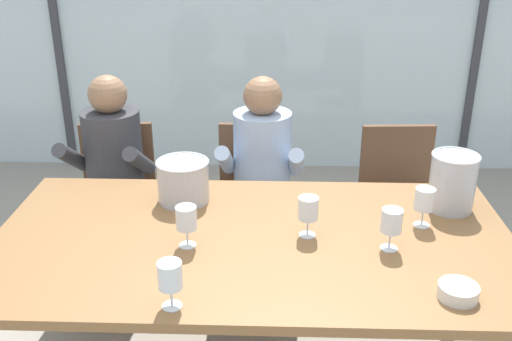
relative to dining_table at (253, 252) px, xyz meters
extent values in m
plane|color=#9E9384|center=(0.00, 1.00, -0.68)|extent=(14.00, 14.00, 0.00)
cube|color=silver|center=(0.00, 2.55, 0.62)|extent=(7.36, 0.03, 2.60)
cube|color=#38383D|center=(-1.66, 2.53, 0.62)|extent=(0.06, 0.06, 2.60)
cube|color=#38383D|center=(1.66, 2.53, 0.62)|extent=(0.06, 0.06, 2.60)
cube|color=#568942|center=(0.00, 6.47, 0.05)|extent=(13.36, 2.40, 1.47)
cube|color=olive|center=(0.00, 0.00, 0.05)|extent=(2.16, 1.13, 0.04)
cylinder|color=olive|center=(-0.98, 0.46, -0.33)|extent=(0.07, 0.07, 0.71)
cylinder|color=olive|center=(0.98, 0.46, -0.33)|extent=(0.07, 0.07, 0.71)
cube|color=brown|center=(-0.82, 0.86, -0.24)|extent=(0.48, 0.48, 0.03)
cube|color=brown|center=(-0.84, 1.06, -0.02)|extent=(0.42, 0.08, 0.42)
cylinder|color=brown|center=(-0.99, 0.65, -0.47)|extent=(0.04, 0.04, 0.43)
cylinder|color=brown|center=(-0.61, 0.69, -0.47)|extent=(0.04, 0.04, 0.43)
cylinder|color=brown|center=(-1.03, 1.03, -0.47)|extent=(0.04, 0.04, 0.43)
cylinder|color=brown|center=(-0.65, 1.07, -0.47)|extent=(0.04, 0.04, 0.43)
cube|color=brown|center=(-0.04, 0.88, -0.24)|extent=(0.45, 0.45, 0.03)
cube|color=brown|center=(-0.03, 1.08, -0.02)|extent=(0.42, 0.05, 0.42)
cylinder|color=brown|center=(-0.23, 0.69, -0.47)|extent=(0.04, 0.04, 0.43)
cylinder|color=brown|center=(0.15, 0.68, -0.47)|extent=(0.04, 0.04, 0.43)
cylinder|color=brown|center=(-0.22, 1.07, -0.47)|extent=(0.04, 0.04, 0.43)
cylinder|color=brown|center=(0.16, 1.06, -0.47)|extent=(0.04, 0.04, 0.43)
cube|color=brown|center=(0.81, 0.88, -0.24)|extent=(0.46, 0.46, 0.03)
cube|color=brown|center=(0.79, 1.08, -0.02)|extent=(0.42, 0.06, 0.42)
cylinder|color=brown|center=(0.63, 0.68, -0.47)|extent=(0.04, 0.04, 0.43)
cylinder|color=brown|center=(1.01, 0.70, -0.47)|extent=(0.04, 0.04, 0.43)
cylinder|color=brown|center=(0.61, 1.06, -0.47)|extent=(0.04, 0.04, 0.43)
cylinder|color=brown|center=(0.98, 1.08, -0.47)|extent=(0.04, 0.04, 0.43)
cylinder|color=#38383D|center=(-0.82, 0.91, 0.05)|extent=(0.35, 0.35, 0.52)
sphere|color=#936B4C|center=(-0.82, 0.91, 0.41)|extent=(0.21, 0.21, 0.21)
cube|color=#47423D|center=(-0.93, 0.72, -0.21)|extent=(0.17, 0.41, 0.13)
cube|color=#47423D|center=(-0.75, 0.71, -0.21)|extent=(0.17, 0.41, 0.13)
cylinder|color=#47423D|center=(-0.95, 0.52, -0.46)|extent=(0.10, 0.10, 0.46)
cylinder|color=#47423D|center=(-0.77, 0.51, -0.46)|extent=(0.10, 0.10, 0.46)
cylinder|color=#38383D|center=(-1.02, 0.81, 0.08)|extent=(0.11, 0.33, 0.26)
cylinder|color=#38383D|center=(-0.64, 0.78, 0.08)|extent=(0.11, 0.33, 0.26)
cylinder|color=#9EB2D1|center=(0.02, 0.91, 0.05)|extent=(0.33, 0.33, 0.52)
sphere|color=#936B4C|center=(0.02, 0.91, 0.41)|extent=(0.21, 0.21, 0.21)
cube|color=#47423D|center=(-0.08, 0.72, -0.21)|extent=(0.15, 0.41, 0.13)
cube|color=#47423D|center=(0.10, 0.71, -0.21)|extent=(0.15, 0.41, 0.13)
cylinder|color=#47423D|center=(-0.09, 0.52, -0.46)|extent=(0.10, 0.10, 0.46)
cylinder|color=#47423D|center=(0.09, 0.51, -0.46)|extent=(0.10, 0.10, 0.46)
cylinder|color=#9EB2D1|center=(-0.18, 0.80, 0.08)|extent=(0.09, 0.33, 0.26)
cylinder|color=#9EB2D1|center=(0.20, 0.79, 0.08)|extent=(0.09, 0.33, 0.26)
cylinder|color=#B7B7BC|center=(0.88, 0.30, 0.20)|extent=(0.20, 0.20, 0.26)
torus|color=silver|center=(0.88, 0.30, 0.32)|extent=(0.21, 0.21, 0.01)
cylinder|color=#B7B7BC|center=(-0.34, 0.34, 0.16)|extent=(0.24, 0.24, 0.19)
torus|color=silver|center=(-0.34, 0.34, 0.26)|extent=(0.24, 0.24, 0.01)
cylinder|color=silver|center=(0.72, -0.39, 0.09)|extent=(0.14, 0.14, 0.05)
cylinder|color=silver|center=(0.54, -0.07, 0.07)|extent=(0.07, 0.07, 0.00)
cylinder|color=silver|center=(0.54, -0.07, 0.11)|extent=(0.01, 0.01, 0.07)
cylinder|color=silver|center=(0.54, -0.07, 0.19)|extent=(0.08, 0.08, 0.09)
cylinder|color=#560C1E|center=(0.54, -0.07, 0.17)|extent=(0.07, 0.07, 0.04)
cylinder|color=silver|center=(0.22, 0.03, 0.07)|extent=(0.07, 0.07, 0.00)
cylinder|color=silver|center=(0.22, 0.03, 0.11)|extent=(0.01, 0.01, 0.07)
cylinder|color=silver|center=(0.22, 0.03, 0.19)|extent=(0.08, 0.08, 0.09)
cylinder|color=maroon|center=(0.22, 0.03, 0.17)|extent=(0.07, 0.07, 0.04)
cylinder|color=silver|center=(-0.26, -0.07, 0.07)|extent=(0.07, 0.07, 0.00)
cylinder|color=silver|center=(-0.26, -0.07, 0.11)|extent=(0.01, 0.01, 0.07)
cylinder|color=silver|center=(-0.26, -0.07, 0.19)|extent=(0.08, 0.08, 0.09)
cylinder|color=maroon|center=(-0.26, -0.07, 0.17)|extent=(0.07, 0.07, 0.04)
cylinder|color=silver|center=(-0.26, -0.47, 0.07)|extent=(0.07, 0.07, 0.00)
cylinder|color=silver|center=(-0.26, -0.47, 0.11)|extent=(0.01, 0.01, 0.07)
cylinder|color=silver|center=(-0.26, -0.47, 0.19)|extent=(0.08, 0.08, 0.09)
cylinder|color=#560C1E|center=(-0.26, -0.47, 0.17)|extent=(0.07, 0.07, 0.04)
cylinder|color=silver|center=(0.72, 0.13, 0.07)|extent=(0.07, 0.07, 0.00)
cylinder|color=silver|center=(0.72, 0.13, 0.11)|extent=(0.01, 0.01, 0.07)
cylinder|color=silver|center=(0.72, 0.13, 0.19)|extent=(0.08, 0.08, 0.09)
cylinder|color=#E0D184|center=(0.72, 0.13, 0.17)|extent=(0.07, 0.07, 0.04)
camera|label=1|loc=(0.08, -2.09, 1.28)|focal=40.88mm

